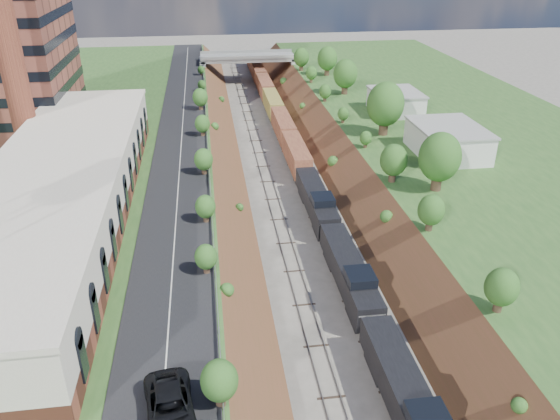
% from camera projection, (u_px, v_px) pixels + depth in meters
% --- Properties ---
extents(platform_left, '(44.00, 180.00, 5.00)m').
position_uv_depth(platform_left, '(65.00, 169.00, 82.17)').
color(platform_left, '#2E5422').
rests_on(platform_left, ground).
extents(platform_right, '(44.00, 180.00, 5.00)m').
position_uv_depth(platform_right, '(479.00, 148.00, 90.27)').
color(platform_right, '#2E5422').
rests_on(platform_right, ground).
extents(embankment_left, '(10.00, 180.00, 10.00)m').
position_uv_depth(embankment_left, '(212.00, 177.00, 85.99)').
color(embankment_left, brown).
rests_on(embankment_left, ground).
extents(embankment_right, '(10.00, 180.00, 10.00)m').
position_uv_depth(embankment_right, '(348.00, 169.00, 88.69)').
color(embankment_right, brown).
rests_on(embankment_right, ground).
extents(rail_left_track, '(1.58, 180.00, 0.18)m').
position_uv_depth(rail_left_track, '(265.00, 173.00, 86.98)').
color(rail_left_track, gray).
rests_on(rail_left_track, ground).
extents(rail_right_track, '(1.58, 180.00, 0.18)m').
position_uv_depth(rail_right_track, '(297.00, 172.00, 87.62)').
color(rail_right_track, gray).
rests_on(rail_right_track, ground).
extents(road, '(8.00, 180.00, 0.10)m').
position_uv_depth(road, '(181.00, 148.00, 83.17)').
color(road, black).
rests_on(road, platform_left).
extents(guardrail, '(0.10, 171.00, 0.70)m').
position_uv_depth(guardrail, '(208.00, 144.00, 83.28)').
color(guardrail, '#99999E').
rests_on(guardrail, platform_left).
extents(commercial_building, '(14.30, 62.30, 7.00)m').
position_uv_depth(commercial_building, '(60.00, 191.00, 60.61)').
color(commercial_building, brown).
rests_on(commercial_building, platform_left).
extents(smokestack, '(3.20, 3.20, 40.00)m').
position_uv_depth(smokestack, '(1.00, 16.00, 68.18)').
color(smokestack, brown).
rests_on(smokestack, platform_left).
extents(overpass, '(24.50, 8.30, 7.40)m').
position_uv_depth(overpass, '(248.00, 63.00, 140.05)').
color(overpass, gray).
rests_on(overpass, ground).
extents(white_building_near, '(9.00, 12.00, 4.00)m').
position_uv_depth(white_building_near, '(447.00, 141.00, 80.00)').
color(white_building_near, silver).
rests_on(white_building_near, platform_right).
extents(white_building_far, '(8.00, 10.00, 3.60)m').
position_uv_depth(white_building_far, '(395.00, 102.00, 99.51)').
color(white_building_far, silver).
rests_on(white_building_far, platform_right).
extents(tree_right_large, '(5.25, 5.25, 7.61)m').
position_uv_depth(tree_right_large, '(440.00, 157.00, 67.51)').
color(tree_right_large, '#473323').
rests_on(tree_right_large, platform_right).
extents(tree_left_crest, '(2.45, 2.45, 3.55)m').
position_uv_depth(tree_left_crest, '(211.00, 282.00, 47.31)').
color(tree_left_crest, '#473323').
rests_on(tree_left_crest, platform_left).
extents(freight_train, '(2.80, 143.32, 4.55)m').
position_uv_depth(freight_train, '(284.00, 128.00, 100.30)').
color(freight_train, black).
rests_on(freight_train, ground).
extents(suv, '(4.04, 7.21, 1.90)m').
position_uv_depth(suv, '(170.00, 408.00, 35.90)').
color(suv, black).
rests_on(suv, road).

